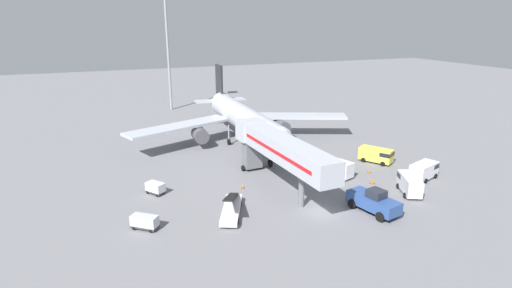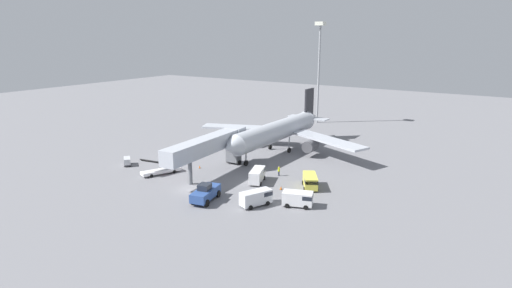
% 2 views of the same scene
% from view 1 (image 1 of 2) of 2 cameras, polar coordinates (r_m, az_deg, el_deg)
% --- Properties ---
extents(ground_plane, '(300.00, 300.00, 0.00)m').
position_cam_1_polar(ground_plane, '(47.12, 9.03, -9.45)').
color(ground_plane, slate).
extents(airplane_at_gate, '(40.36, 36.98, 12.31)m').
position_cam_1_polar(airplane_at_gate, '(70.13, -1.90, 3.64)').
color(airplane_at_gate, '#B7BCC6').
rests_on(airplane_at_gate, ground).
extents(jet_bridge, '(4.41, 21.58, 7.22)m').
position_cam_1_polar(jet_bridge, '(51.17, 2.92, -0.50)').
color(jet_bridge, '#B2B7C1').
rests_on(jet_bridge, ground).
extents(pushback_tug, '(3.74, 6.49, 2.80)m').
position_cam_1_polar(pushback_tug, '(47.96, 16.14, -7.74)').
color(pushback_tug, '#2D4C8E').
rests_on(pushback_tug, ground).
extents(belt_loader_truck, '(4.66, 7.35, 3.37)m').
position_cam_1_polar(belt_loader_truck, '(45.91, -3.48, -8.92)').
color(belt_loader_truck, white).
rests_on(belt_loader_truck, ground).
extents(service_van_outer_left, '(3.68, 5.13, 2.30)m').
position_cam_1_polar(service_van_outer_left, '(54.47, 20.66, -5.14)').
color(service_van_outer_left, silver).
rests_on(service_van_outer_left, ground).
extents(service_van_near_right, '(4.85, 3.43, 2.21)m').
position_cam_1_polar(service_van_near_right, '(60.10, 22.50, -3.35)').
color(service_van_near_right, white).
rests_on(service_van_near_right, ground).
extents(service_van_mid_center, '(3.44, 5.28, 2.35)m').
position_cam_1_polar(service_van_mid_center, '(57.58, 10.96, -3.11)').
color(service_van_mid_center, white).
rests_on(service_van_mid_center, ground).
extents(service_van_rear_left, '(4.31, 5.25, 2.21)m').
position_cam_1_polar(service_van_rear_left, '(64.38, 16.58, -1.42)').
color(service_van_rear_left, '#E5DB4C').
rests_on(service_van_rear_left, ground).
extents(baggage_cart_mid_right, '(2.93, 2.69, 1.50)m').
position_cam_1_polar(baggage_cart_mid_right, '(44.37, -15.33, -10.44)').
color(baggage_cart_mid_right, '#38383D').
rests_on(baggage_cart_mid_right, ground).
extents(baggage_cart_outer_right, '(2.40, 2.65, 1.45)m').
position_cam_1_polar(baggage_cart_outer_right, '(52.47, -13.90, -5.95)').
color(baggage_cart_outer_right, '#38383D').
rests_on(baggage_cart_outer_right, ground).
extents(ground_crew_worker_foreground, '(0.48, 0.48, 1.81)m').
position_cam_1_polar(ground_crew_worker_foreground, '(62.32, 9.72, -1.84)').
color(ground_crew_worker_foreground, '#1E2333').
rests_on(ground_crew_worker_foreground, ground).
extents(safety_cone_alpha, '(0.38, 0.38, 0.58)m').
position_cam_1_polar(safety_cone_alpha, '(52.75, -1.87, -5.92)').
color(safety_cone_alpha, black).
rests_on(safety_cone_alpha, ground).
extents(safety_cone_bravo, '(0.40, 0.40, 0.61)m').
position_cam_1_polar(safety_cone_bravo, '(60.11, 15.58, -3.62)').
color(safety_cone_bravo, black).
rests_on(safety_cone_bravo, ground).
extents(safety_cone_charlie, '(0.50, 0.50, 0.77)m').
position_cam_1_polar(safety_cone_charlie, '(56.31, 15.99, -4.98)').
color(safety_cone_charlie, black).
rests_on(safety_cone_charlie, ground).
extents(apron_light_mast, '(2.40, 2.40, 28.28)m').
position_cam_1_polar(apron_light_mast, '(98.93, -12.43, 15.76)').
color(apron_light_mast, '#93969B').
rests_on(apron_light_mast, ground).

